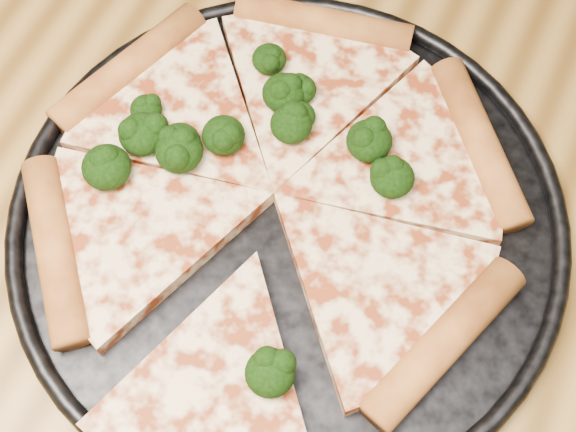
% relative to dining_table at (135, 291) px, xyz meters
% --- Properties ---
extents(dining_table, '(1.20, 0.90, 0.75)m').
position_rel_dining_table_xyz_m(dining_table, '(0.00, 0.00, 0.00)').
color(dining_table, olive).
rests_on(dining_table, ground).
extents(pizza_pan, '(0.37, 0.37, 0.02)m').
position_rel_dining_table_xyz_m(pizza_pan, '(0.10, 0.06, 0.10)').
color(pizza_pan, black).
rests_on(pizza_pan, dining_table).
extents(pizza, '(0.34, 0.38, 0.03)m').
position_rel_dining_table_xyz_m(pizza, '(0.09, 0.06, 0.11)').
color(pizza, beige).
rests_on(pizza, pizza_pan).
extents(broccoli_florets, '(0.20, 0.23, 0.02)m').
position_rel_dining_table_xyz_m(broccoli_florets, '(0.05, 0.09, 0.12)').
color(broccoli_florets, black).
rests_on(broccoli_florets, pizza).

